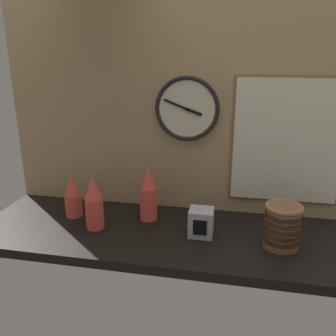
% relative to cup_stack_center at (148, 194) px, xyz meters
% --- Properties ---
extents(ground_plane, '(1.60, 0.56, 0.04)m').
position_rel_cup_stack_center_xyz_m(ground_plane, '(0.08, -0.09, -0.14)').
color(ground_plane, black).
extents(wall_tiled_back, '(1.60, 0.03, 1.05)m').
position_rel_cup_stack_center_xyz_m(wall_tiled_back, '(0.08, 0.17, 0.40)').
color(wall_tiled_back, tan).
rests_on(wall_tiled_back, ground_plane).
extents(cup_stack_center, '(0.08, 0.08, 0.25)m').
position_rel_cup_stack_center_xyz_m(cup_stack_center, '(0.00, 0.00, 0.00)').
color(cup_stack_center, '#DB4C3D').
rests_on(cup_stack_center, ground_plane).
extents(cup_stack_left, '(0.08, 0.08, 0.20)m').
position_rel_cup_stack_center_xyz_m(cup_stack_left, '(-0.35, -0.03, -0.02)').
color(cup_stack_left, '#DB4C3D').
rests_on(cup_stack_left, ground_plane).
extents(cup_stack_center_left, '(0.08, 0.08, 0.24)m').
position_rel_cup_stack_center_xyz_m(cup_stack_center_left, '(-0.21, -0.13, -0.01)').
color(cup_stack_center_left, '#DB4C3D').
rests_on(cup_stack_center_left, ground_plane).
extents(bowl_stack_far_right, '(0.15, 0.15, 0.18)m').
position_rel_cup_stack_center_xyz_m(bowl_stack_far_right, '(0.57, -0.14, -0.03)').
color(bowl_stack_far_right, brown).
rests_on(bowl_stack_far_right, ground_plane).
extents(wall_clock, '(0.29, 0.03, 0.29)m').
position_rel_cup_stack_center_xyz_m(wall_clock, '(0.15, 0.14, 0.37)').
color(wall_clock, beige).
extents(menu_board, '(0.49, 0.01, 0.57)m').
position_rel_cup_stack_center_xyz_m(menu_board, '(0.60, 0.15, 0.23)').
color(menu_board, olive).
extents(napkin_dispenser, '(0.10, 0.10, 0.12)m').
position_rel_cup_stack_center_xyz_m(napkin_dispenser, '(0.25, -0.11, -0.07)').
color(napkin_dispenser, '#B7B7BC').
rests_on(napkin_dispenser, ground_plane).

